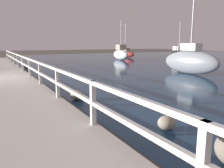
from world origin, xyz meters
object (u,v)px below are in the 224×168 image
at_px(sailboat_gray, 190,61).
at_px(sailboat_black, 179,54).
at_px(sailboat_red, 125,54).
at_px(sailboat_white, 121,54).

distance_m(sailboat_gray, sailboat_black, 14.17).
bearing_deg(sailboat_gray, sailboat_red, 66.27).
bearing_deg(sailboat_black, sailboat_gray, -121.07).
bearing_deg(sailboat_white, sailboat_red, 60.06).
bearing_deg(sailboat_red, sailboat_black, -70.60).
relative_size(sailboat_white, sailboat_black, 1.03).
bearing_deg(sailboat_gray, sailboat_black, 42.16).
distance_m(sailboat_white, sailboat_black, 7.54).
xyz_separation_m(sailboat_red, sailboat_black, (3.78, -6.79, 0.11)).
bearing_deg(sailboat_gray, sailboat_white, 73.66).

